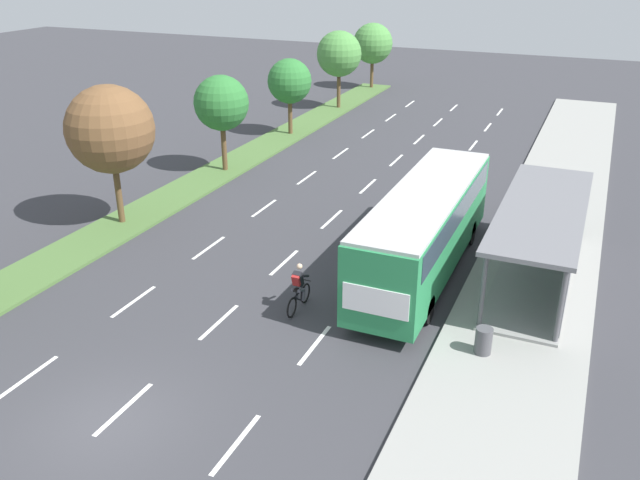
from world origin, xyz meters
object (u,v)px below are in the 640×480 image
object	(u,v)px
median_tree_second	(110,130)
trash_bin	(483,341)
median_tree_third	(221,103)
median_tree_farthest	(373,44)
bus_shelter	(547,237)
median_tree_fifth	(339,54)
bus	(425,223)
median_tree_fourth	(290,81)
cyclist	(298,289)

from	to	relation	value
median_tree_second	trash_bin	size ratio (longest dim) A/B	7.20
median_tree_third	median_tree_farthest	xyz separation A→B (m)	(-0.23, 25.10, 0.01)
median_tree_third	bus_shelter	bearing A→B (deg)	-21.05
median_tree_third	median_tree_fifth	world-z (taller)	median_tree_fifth
bus	median_tree_farthest	distance (m)	35.59
bus_shelter	bus	size ratio (longest dim) A/B	0.85
median_tree_fourth	median_tree_third	bearing A→B (deg)	-89.90
cyclist	trash_bin	distance (m)	6.37
bus_shelter	median_tree_second	bearing A→B (deg)	-174.97
trash_bin	median_tree_fourth	bearing A→B (deg)	128.40
median_tree_third	trash_bin	xyz separation A→B (m)	(16.54, -12.53, -3.22)
cyclist	trash_bin	xyz separation A→B (m)	(6.36, -0.37, -0.22)
median_tree_third	median_tree_fourth	bearing A→B (deg)	90.10
median_tree_fifth	trash_bin	world-z (taller)	median_tree_fifth
bus_shelter	median_tree_fourth	world-z (taller)	median_tree_fourth
median_tree_third	median_tree_fifth	bearing A→B (deg)	89.88
bus	trash_bin	xyz separation A→B (m)	(3.20, -4.77, -1.49)
median_tree_fourth	median_tree_fifth	world-z (taller)	median_tree_fifth
bus	median_tree_third	distance (m)	15.53
median_tree_second	median_tree_farthest	distance (m)	33.46
bus	median_tree_fifth	xyz separation A→B (m)	(-13.31, 24.48, 2.02)
cyclist	median_tree_third	world-z (taller)	median_tree_third
bus_shelter	median_tree_fifth	distance (m)	29.44
median_tree_second	median_tree_fourth	distance (m)	16.75
median_tree_second	median_tree_fourth	size ratio (longest dim) A/B	1.27
median_tree_second	median_tree_farthest	bearing A→B (deg)	89.76
median_tree_third	trash_bin	size ratio (longest dim) A/B	6.08
median_tree_third	median_tree_second	bearing A→B (deg)	-92.57
bus	cyclist	bearing A→B (deg)	-125.66
median_tree_third	median_tree_fourth	size ratio (longest dim) A/B	1.07
median_tree_fourth	median_tree_fifth	distance (m)	8.38
bus	trash_bin	bearing A→B (deg)	-56.16
bus_shelter	median_tree_third	xyz separation A→B (m)	(-17.62, 6.78, 1.93)
bus	bus_shelter	bearing A→B (deg)	12.82
cyclist	trash_bin	size ratio (longest dim) A/B	2.14
bus	median_tree_fifth	size ratio (longest dim) A/B	2.00
median_tree_second	median_tree_fourth	xyz separation A→B (m)	(0.36, 16.73, -0.82)
cyclist	median_tree_second	size ratio (longest dim) A/B	0.30
median_tree_third	median_tree_farthest	world-z (taller)	median_tree_farthest
bus	trash_bin	size ratio (longest dim) A/B	13.28
bus_shelter	median_tree_second	size ratio (longest dim) A/B	1.57
median_tree_fourth	bus	bearing A→B (deg)	-50.35
median_tree_third	median_tree_fourth	xyz separation A→B (m)	(-0.02, 8.37, -0.28)
median_tree_second	median_tree_farthest	xyz separation A→B (m)	(0.14, 33.46, -0.53)
bus	median_tree_fourth	bearing A→B (deg)	129.65
median_tree_fifth	median_tree_fourth	bearing A→B (deg)	-90.34
median_tree_second	bus	bearing A→B (deg)	2.55
bus_shelter	median_tree_second	distance (m)	18.23
median_tree_third	median_tree_fourth	world-z (taller)	median_tree_third
bus	median_tree_fifth	distance (m)	27.94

